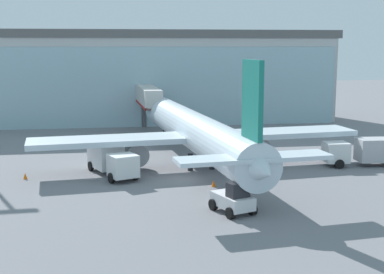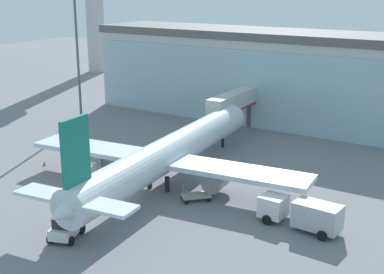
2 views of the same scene
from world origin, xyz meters
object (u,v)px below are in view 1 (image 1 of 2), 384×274
object	(u,v)px
airplane	(196,132)
fuel_truck	(364,151)
pushback_tug	(234,199)
safety_cone_nose	(214,183)
catering_truck	(111,159)
baggage_cart	(252,164)
jet_bridge	(148,97)
safety_cone_wingtip	(25,176)

from	to	relation	value
airplane	fuel_truck	distance (m)	16.47
pushback_tug	safety_cone_nose	xyz separation A→B (m)	(0.28, 7.09, -0.70)
catering_truck	baggage_cart	xyz separation A→B (m)	(13.16, -0.27, -0.97)
airplane	safety_cone_nose	distance (m)	8.63
jet_bridge	baggage_cart	distance (m)	24.92
catering_truck	jet_bridge	bearing A→B (deg)	146.93
jet_bridge	safety_cone_wingtip	world-z (taller)	jet_bridge
catering_truck	fuel_truck	bearing A→B (deg)	69.07
baggage_cart	catering_truck	bearing A→B (deg)	-46.30
airplane	safety_cone_wingtip	distance (m)	16.20
airplane	safety_cone_nose	bearing A→B (deg)	175.42
jet_bridge	safety_cone_wingtip	size ratio (longest dim) A/B	23.96
airplane	safety_cone_nose	xyz separation A→B (m)	(-0.15, -8.08, -3.02)
jet_bridge	fuel_truck	bearing A→B (deg)	-143.22
airplane	safety_cone_wingtip	size ratio (longest dim) A/B	68.52
fuel_truck	safety_cone_wingtip	distance (m)	31.80
pushback_tug	safety_cone_wingtip	size ratio (longest dim) A/B	6.53
baggage_cart	pushback_tug	xyz separation A→B (m)	(-5.33, -12.65, 0.47)
catering_truck	safety_cone_nose	xyz separation A→B (m)	(8.12, -5.83, -1.19)
baggage_cart	safety_cone_nose	world-z (taller)	baggage_cart
catering_truck	pushback_tug	bearing A→B (deg)	12.72
airplane	pushback_tug	world-z (taller)	airplane
safety_cone_wingtip	airplane	bearing A→B (deg)	8.64
safety_cone_wingtip	safety_cone_nose	bearing A→B (deg)	-20.08
jet_bridge	baggage_cart	size ratio (longest dim) A/B	4.23
airplane	catering_truck	world-z (taller)	airplane
safety_cone_nose	fuel_truck	bearing A→B (deg)	16.51
pushback_tug	safety_cone_wingtip	bearing A→B (deg)	32.58
jet_bridge	baggage_cart	xyz separation A→B (m)	(7.12, -23.51, -4.24)
jet_bridge	catering_truck	distance (m)	24.23
pushback_tug	baggage_cart	bearing A→B (deg)	-40.36
baggage_cart	safety_cone_wingtip	size ratio (longest dim) A/B	5.66
airplane	catering_truck	size ratio (longest dim) A/B	4.95
airplane	baggage_cart	xyz separation A→B (m)	(4.90, -2.53, -2.79)
pushback_tug	safety_cone_wingtip	distance (m)	19.95
jet_bridge	safety_cone_wingtip	bearing A→B (deg)	149.81
safety_cone_nose	safety_cone_wingtip	bearing A→B (deg)	159.92
pushback_tug	jet_bridge	bearing A→B (deg)	-14.69
safety_cone_nose	airplane	bearing A→B (deg)	88.95
baggage_cart	safety_cone_nose	bearing A→B (deg)	2.65
jet_bridge	safety_cone_nose	distance (m)	29.48
pushback_tug	catering_truck	bearing A→B (deg)	13.69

